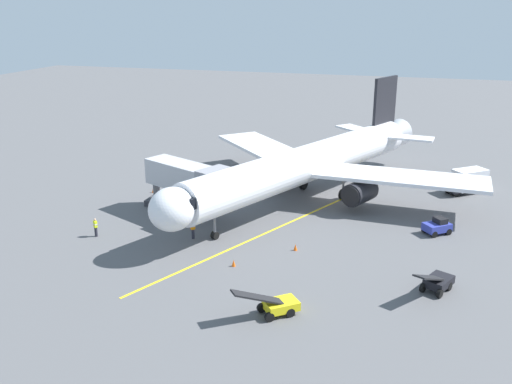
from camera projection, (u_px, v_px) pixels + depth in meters
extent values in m
plane|color=#565659|center=(327.00, 198.00, 60.50)|extent=(220.00, 220.00, 0.00)
cube|color=yellow|center=(293.00, 221.00, 54.20)|extent=(17.01, 36.40, 0.01)
cylinder|color=white|center=(307.00, 163.00, 58.36)|extent=(17.72, 32.45, 3.80)
ellipsoid|color=white|center=(172.00, 209.00, 45.39)|extent=(4.96, 5.15, 3.61)
cone|color=white|center=(394.00, 134.00, 71.55)|extent=(4.36, 4.16, 3.42)
cube|color=black|center=(185.00, 198.00, 46.22)|extent=(3.60, 2.81, 0.90)
cube|color=white|center=(399.00, 177.00, 55.87)|extent=(17.29, 6.03, 0.36)
cylinder|color=black|center=(360.00, 192.00, 56.11)|extent=(3.51, 4.05, 2.30)
cylinder|color=black|center=(350.00, 196.00, 54.86)|extent=(1.99, 1.06, 2.10)
cube|color=white|center=(267.00, 149.00, 66.54)|extent=(15.46, 15.99, 0.36)
cylinder|color=black|center=(270.00, 171.00, 63.37)|extent=(3.51, 4.05, 2.30)
cylinder|color=black|center=(260.00, 174.00, 62.13)|extent=(1.99, 1.06, 2.10)
cube|color=black|center=(385.00, 107.00, 68.21)|extent=(2.34, 4.51, 7.20)
cube|color=white|center=(406.00, 137.00, 67.00)|extent=(6.64, 3.14, 0.24)
cube|color=white|center=(359.00, 130.00, 71.01)|extent=(6.33, 6.11, 0.24)
cylinder|color=slate|center=(215.00, 221.00, 49.49)|extent=(0.24, 0.24, 2.77)
cylinder|color=black|center=(215.00, 235.00, 49.93)|extent=(0.70, 0.82, 0.70)
cylinder|color=slate|center=(343.00, 182.00, 59.56)|extent=(0.24, 0.24, 2.77)
cylinder|color=black|center=(343.00, 194.00, 60.00)|extent=(0.87, 1.19, 1.10)
cylinder|color=slate|center=(304.00, 173.00, 62.82)|extent=(0.24, 0.24, 2.77)
cylinder|color=black|center=(303.00, 185.00, 63.25)|extent=(0.87, 1.19, 1.10)
cube|color=#B7B7BC|center=(185.00, 176.00, 54.66)|extent=(9.26, 6.14, 2.50)
cube|color=gray|center=(218.00, 186.00, 51.84)|extent=(3.88, 4.08, 3.00)
cylinder|color=slate|center=(156.00, 186.00, 58.09)|extent=(0.70, 0.70, 3.90)
cube|color=#333338|center=(157.00, 201.00, 58.61)|extent=(2.00, 2.00, 0.60)
cylinder|color=#23232D|center=(96.00, 232.00, 50.46)|extent=(0.26, 0.26, 0.88)
cube|color=#D8EA19|center=(95.00, 224.00, 50.23)|extent=(0.45, 0.42, 0.60)
cube|color=silver|center=(95.00, 224.00, 50.23)|extent=(0.47, 0.44, 0.10)
sphere|color=tan|center=(95.00, 220.00, 50.09)|extent=(0.22, 0.22, 0.22)
cylinder|color=#23232D|center=(193.00, 234.00, 50.03)|extent=(0.26, 0.26, 0.88)
cube|color=orange|center=(193.00, 226.00, 49.79)|extent=(0.44, 0.43, 0.60)
cube|color=silver|center=(193.00, 226.00, 49.79)|extent=(0.47, 0.45, 0.10)
sphere|color=#9E7051|center=(193.00, 222.00, 49.66)|extent=(0.22, 0.22, 0.22)
cube|color=black|center=(439.00, 281.00, 41.10)|extent=(2.31, 2.63, 0.60)
cube|color=black|center=(430.00, 278.00, 39.69)|extent=(2.45, 3.77, 1.61)
cylinder|color=black|center=(440.00, 294.00, 39.97)|extent=(0.50, 0.68, 0.64)
cylinder|color=black|center=(423.00, 288.00, 40.80)|extent=(0.50, 0.68, 0.64)
cylinder|color=black|center=(449.00, 286.00, 41.02)|extent=(0.50, 0.68, 0.64)
cylinder|color=black|center=(432.00, 281.00, 41.85)|extent=(0.50, 0.68, 0.64)
cube|color=black|center=(455.00, 186.00, 61.29)|extent=(2.52, 2.55, 1.20)
cube|color=black|center=(450.00, 185.00, 60.97)|extent=(1.21, 1.41, 0.70)
cube|color=silver|center=(469.00, 179.00, 61.86)|extent=(4.05, 3.84, 2.20)
cylinder|color=black|center=(457.00, 193.00, 60.82)|extent=(0.81, 0.73, 0.84)
cylinder|color=black|center=(448.00, 190.00, 61.95)|extent=(0.81, 0.73, 0.84)
cylinder|color=black|center=(480.00, 189.00, 62.02)|extent=(0.81, 0.73, 0.84)
cylinder|color=black|center=(471.00, 186.00, 63.15)|extent=(0.81, 0.73, 0.84)
cube|color=#2D3899|center=(437.00, 227.00, 51.00)|extent=(2.73, 2.61, 0.70)
cube|color=black|center=(440.00, 220.00, 50.91)|extent=(1.39, 1.42, 0.50)
cylinder|color=black|center=(434.00, 234.00, 50.24)|extent=(0.62, 0.57, 0.60)
cylinder|color=black|center=(425.00, 229.00, 51.38)|extent=(0.62, 0.57, 0.60)
cylinder|color=black|center=(448.00, 232.00, 50.83)|extent=(0.62, 0.57, 0.60)
cylinder|color=black|center=(439.00, 227.00, 51.97)|extent=(0.62, 0.57, 0.60)
cube|color=yellow|center=(281.00, 305.00, 37.87)|extent=(2.65, 2.56, 0.60)
cube|color=black|center=(259.00, 298.00, 36.99)|extent=(3.47, 3.08, 1.61)
cylinder|color=black|center=(269.00, 317.00, 36.97)|extent=(0.65, 0.60, 0.64)
cylinder|color=black|center=(262.00, 308.00, 38.11)|extent=(0.65, 0.60, 0.64)
cylinder|color=black|center=(290.00, 313.00, 37.52)|extent=(0.65, 0.60, 0.64)
cylinder|color=black|center=(282.00, 303.00, 38.66)|extent=(0.65, 0.60, 0.64)
cone|color=#F2590F|center=(234.00, 263.00, 44.78)|extent=(0.32, 0.32, 0.55)
cone|color=#F2590F|center=(295.00, 247.00, 47.67)|extent=(0.32, 0.32, 0.55)
cone|color=#F2590F|center=(153.00, 190.00, 62.23)|extent=(0.32, 0.32, 0.55)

